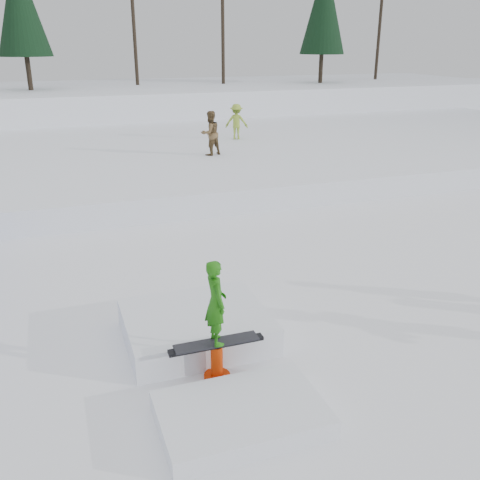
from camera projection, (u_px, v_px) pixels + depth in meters
name	position (u px, v px, depth m)	size (l,w,h in m)	color
ground	(250.00, 330.00, 10.41)	(120.00, 120.00, 0.00)	white
snow_berm	(96.00, 105.00, 36.48)	(60.00, 14.00, 2.40)	white
snow_midrise	(127.00, 155.00, 24.40)	(50.00, 18.00, 0.80)	white
treeline	(187.00, 6.00, 34.72)	(40.24, 4.22, 10.50)	black
walker_olive	(210.00, 133.00, 22.06)	(0.88, 0.69, 1.81)	brown
walker_ygreen	(237.00, 122.00, 25.74)	(1.08, 0.62, 1.67)	#8BAC33
jib_rail_feature	(207.00, 344.00, 9.33)	(2.60, 4.40, 2.11)	white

